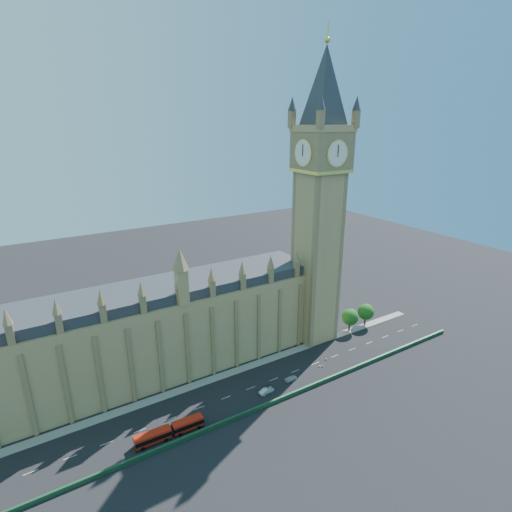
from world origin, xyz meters
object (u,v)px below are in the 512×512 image
red_bus (170,431)px  car_grey (267,388)px  car_white (291,378)px  car_silver (267,391)px

red_bus → car_grey: red_bus is taller
car_grey → car_white: bearing=-90.5°
red_bus → car_silver: size_ratio=3.72×
red_bus → car_grey: bearing=6.6°
car_grey → car_white: car_grey is taller
red_bus → car_white: (38.41, 2.72, -0.92)m
car_white → car_grey: bearing=84.8°
car_silver → car_white: (9.40, 1.21, -0.16)m
red_bus → car_white: red_bus is taller
red_bus → car_grey: 29.88m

